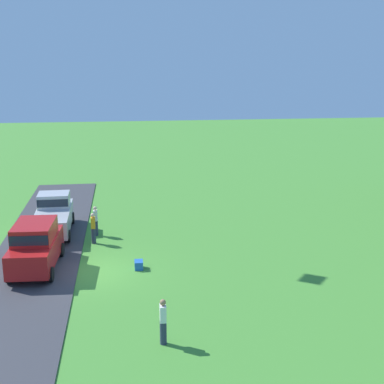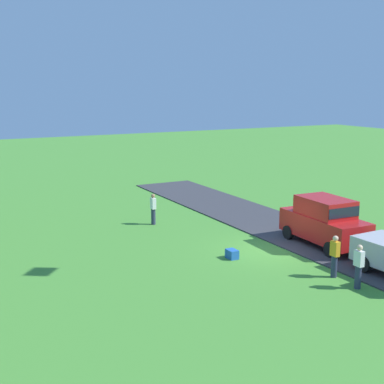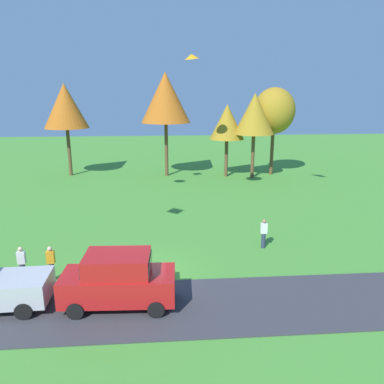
% 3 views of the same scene
% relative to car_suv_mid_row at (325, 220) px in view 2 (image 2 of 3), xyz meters
% --- Properties ---
extents(ground_plane, '(120.00, 120.00, 0.00)m').
position_rel_car_suv_mid_row_xyz_m(ground_plane, '(0.60, 2.62, -1.30)').
color(ground_plane, '#478E33').
extents(pavement_strip, '(36.00, 4.40, 0.06)m').
position_rel_car_suv_mid_row_xyz_m(pavement_strip, '(0.60, -0.26, -1.27)').
color(pavement_strip, '#38383D').
rests_on(pavement_strip, ground).
extents(car_suv_mid_row, '(4.68, 2.21, 2.28)m').
position_rel_car_suv_mid_row_xyz_m(car_suv_mid_row, '(0.00, 0.00, 0.00)').
color(car_suv_mid_row, red).
rests_on(car_suv_mid_row, ground).
extents(person_beside_suv, '(0.36, 0.24, 1.71)m').
position_rel_car_suv_mid_row_xyz_m(person_beside_suv, '(-3.41, 2.50, -0.42)').
color(person_beside_suv, '#2D334C').
rests_on(person_beside_suv, ground).
extents(person_watching_sky, '(0.36, 0.24, 1.71)m').
position_rel_car_suv_mid_row_xyz_m(person_watching_sky, '(-4.75, 2.56, -0.42)').
color(person_watching_sky, '#2D334C').
rests_on(person_watching_sky, ground).
extents(person_on_lawn, '(0.36, 0.24, 1.71)m').
position_rel_car_suv_mid_row_xyz_m(person_on_lawn, '(7.51, 5.48, -0.42)').
color(person_on_lawn, '#2D334C').
rests_on(person_on_lawn, ground).
extents(cooler_box, '(0.56, 0.40, 0.40)m').
position_rel_car_suv_mid_row_xyz_m(cooler_box, '(0.49, 4.82, -1.10)').
color(cooler_box, blue).
rests_on(cooler_box, ground).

